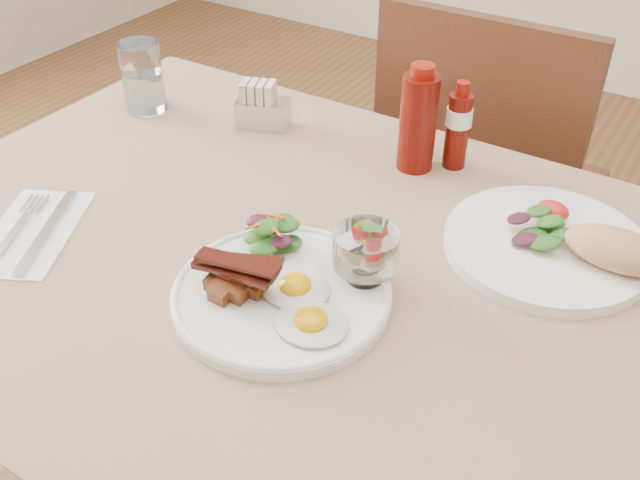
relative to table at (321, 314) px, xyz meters
The scene contains 13 objects.
table is the anchor object (origin of this frame).
chair_far 0.68m from the table, 90.00° to the left, with size 0.42×0.42×0.93m.
main_plate 0.13m from the table, 93.79° to the right, with size 0.28×0.28×0.02m, color white.
fried_eggs 0.15m from the table, 70.43° to the right, with size 0.15×0.13×0.03m.
bacon_potato_pile 0.18m from the table, 113.24° to the right, with size 0.12×0.08×0.05m.
side_salad 0.14m from the table, 165.18° to the right, with size 0.09×0.08×0.05m.
fruit_cup 0.17m from the table, ahead, with size 0.08×0.08×0.09m.
second_plate 0.35m from the table, 36.11° to the left, with size 0.31×0.28×0.07m.
ketchup_bottle 0.35m from the table, 91.85° to the left, with size 0.06×0.06×0.18m.
hot_sauce_bottle 0.38m from the table, 82.71° to the left, with size 0.05×0.05×0.15m.
sugar_caddy 0.43m from the table, 137.00° to the left, with size 0.10×0.08×0.08m.
water_glass 0.59m from the table, 157.04° to the left, with size 0.08×0.08×0.13m.
napkin_cutlery 0.43m from the table, 157.98° to the right, with size 0.20×0.24×0.01m.
Camera 1 is at (0.40, -0.64, 1.36)m, focal length 40.00 mm.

